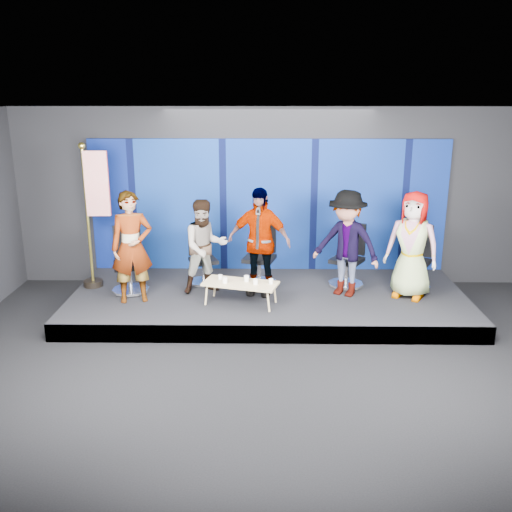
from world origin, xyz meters
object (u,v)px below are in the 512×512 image
Objects in this scene: chair_d at (348,266)px; chair_e at (414,268)px; panelist_a at (132,247)px; panelist_d at (346,244)px; mug_a at (220,277)px; mug_c at (247,278)px; panelist_b at (205,247)px; coffee_table at (241,284)px; panelist_e at (412,245)px; mug_d at (256,282)px; chair_b at (203,265)px; flag_stand at (94,213)px; panelist_c at (259,242)px; chair_a at (129,270)px; mug_e at (271,281)px; mug_b at (225,280)px; chair_c at (260,264)px.

chair_e is at bearing 25.27° from chair_d.
panelist_a is 1.65× the size of chair_d.
panelist_d is 1.48m from chair_e.
mug_a is 0.46m from mug_c.
panelist_b is 1.00m from coffee_table.
mug_d is (-2.69, -0.49, -0.51)m from panelist_e.
chair_b is 1.03m from mug_a.
panelist_d is 0.71× the size of flag_stand.
mug_d is (-1.57, -0.58, -0.51)m from panelist_d.
panelist_c reaches higher than mug_a.
panelist_b reaches higher than mug_a.
panelist_a reaches higher than coffee_table.
chair_a is at bearing -147.91° from chair_e.
panelist_a is 1.65× the size of chair_e.
mug_e is (0.21, -0.58, -0.53)m from panelist_c.
coffee_table is (-1.83, -0.49, -0.58)m from panelist_d.
chair_e is at bearing 46.78° from panelist_d.
mug_c is at bearing -55.98° from panelist_b.
mug_b is at bearing -120.73° from panelist_c.
panelist_e is 2.91m from mug_c.
panelist_a is at bearing -143.93° from panelist_d.
chair_b reaches higher than coffee_table.
mug_c is (0.85, -1.01, 0.09)m from chair_b.
chair_a is 0.76m from panelist_a.
mug_e is (0.77, -0.03, -0.01)m from mug_b.
coffee_table is at bearing -134.48° from panelist_d.
panelist_b reaches higher than chair_e.
chair_d is (2.59, 0.40, -0.46)m from panelist_b.
panelist_e is 0.71× the size of flag_stand.
mug_a is at bearing -77.55° from panelist_b.
panelist_b is at bearing -151.83° from panelist_d.
panelist_c is (1.06, -0.56, 0.62)m from chair_b.
panelist_c is at bearing -153.40° from panelist_e.
panelist_e is 20.40× the size of mug_d.
panelist_a is 19.34× the size of mug_b.
mug_e is (0.41, -0.13, -0.01)m from mug_c.
chair_a is at bearing 163.24° from coffee_table.
chair_e reaches higher than mug_c.
flag_stand reaches higher than chair_d.
panelist_b is 1.46× the size of chair_e.
chair_c is 1.69m from panelist_d.
mug_d is 0.03× the size of flag_stand.
chair_d is 2.00m from mug_d.
panelist_e is at bearing 7.86° from coffee_table.
panelist_c is 22.41× the size of mug_e.
flag_stand reaches higher than mug_a.
chair_c is at bearing 61.12° from mug_b.
chair_a is 1.73m from mug_a.
chair_d is 1.28m from panelist_e.
mug_c is at bearing -144.11° from panelist_e.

